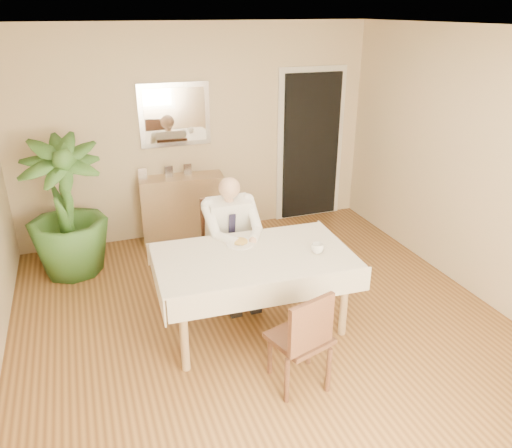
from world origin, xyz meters
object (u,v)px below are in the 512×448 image
object	(u,v)px
chair_far	(225,237)
coffee_mug	(317,248)
seated_man	(233,234)
sideboard	(183,208)
potted_palm	(65,208)
dining_table	(253,263)
chair_near	(304,337)

from	to	relation	value
chair_far	coffee_mug	world-z (taller)	chair_far
seated_man	sideboard	bearing A→B (deg)	96.42
sideboard	potted_palm	xyz separation A→B (m)	(-1.36, -0.47, 0.35)
sideboard	potted_palm	world-z (taller)	potted_palm
dining_table	coffee_mug	size ratio (longest dim) A/B	15.97
chair_near	coffee_mug	distance (m)	0.92
chair_far	seated_man	world-z (taller)	seated_man
chair_far	coffee_mug	size ratio (longest dim) A/B	8.60
chair_near	sideboard	world-z (taller)	chair_near
dining_table	chair_far	bearing A→B (deg)	92.80
sideboard	potted_palm	size ratio (longest dim) A/B	0.68
seated_man	sideboard	world-z (taller)	seated_man
chair_far	sideboard	world-z (taller)	chair_far
chair_far	sideboard	size ratio (longest dim) A/B	0.92
chair_far	potted_palm	bearing A→B (deg)	149.47
sideboard	seated_man	bearing A→B (deg)	-77.88
dining_table	coffee_mug	xyz separation A→B (m)	(0.54, -0.16, 0.13)
sideboard	chair_far	bearing A→B (deg)	-76.43
chair_near	sideboard	distance (m)	3.07
coffee_mug	potted_palm	xyz separation A→B (m)	(-2.08, 1.85, -0.04)
chair_far	chair_near	world-z (taller)	chair_far
chair_near	potted_palm	bearing A→B (deg)	105.49
potted_palm	chair_near	bearing A→B (deg)	-57.91
dining_table	coffee_mug	world-z (taller)	coffee_mug
dining_table	sideboard	world-z (taller)	sideboard
seated_man	coffee_mug	world-z (taller)	seated_man
dining_table	seated_man	distance (m)	0.59
dining_table	chair_near	bearing A→B (deg)	-81.90
chair_near	seated_man	world-z (taller)	seated_man
dining_table	sideboard	bearing A→B (deg)	97.48
dining_table	seated_man	xyz separation A→B (m)	(0.00, 0.59, 0.02)
chair_near	sideboard	bearing A→B (deg)	78.26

